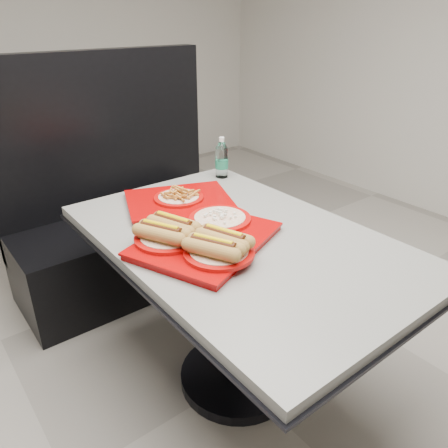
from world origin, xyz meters
TOP-DOWN VIEW (x-y plane):
  - ground at (0.00, 0.00)m, footprint 6.00×6.00m
  - diner_table at (0.00, 0.00)m, footprint 0.92×1.42m
  - booth_bench at (0.00, 1.09)m, footprint 1.30×0.57m
  - tray_near at (-0.16, 0.02)m, footprint 0.63×0.56m
  - tray_far at (-0.02, 0.41)m, footprint 0.55×0.50m
  - water_bottle at (0.35, 0.57)m, footprint 0.07×0.07m

SIDE VIEW (x-z plane):
  - ground at x=0.00m, z-range 0.00..0.00m
  - booth_bench at x=0.00m, z-range -0.27..1.08m
  - diner_table at x=0.00m, z-range 0.21..0.96m
  - tray_far at x=-0.02m, z-range 0.73..0.82m
  - tray_near at x=-0.16m, z-range 0.73..0.85m
  - water_bottle at x=0.35m, z-range 0.74..0.95m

